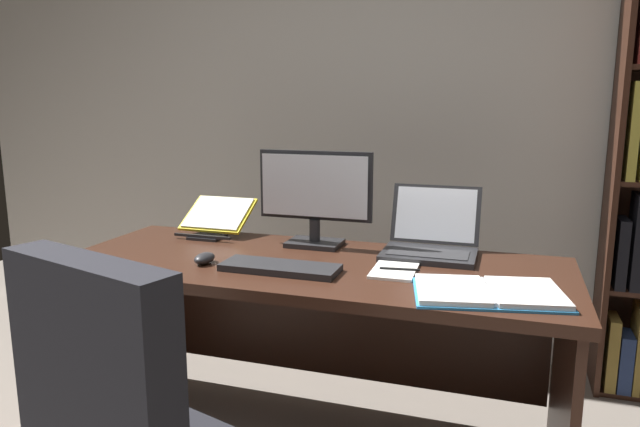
{
  "coord_description": "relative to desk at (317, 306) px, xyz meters",
  "views": [
    {
      "loc": [
        0.68,
        -0.79,
        1.35
      ],
      "look_at": [
        0.05,
        1.14,
        0.95
      ],
      "focal_mm": 32.71,
      "sensor_mm": 36.0,
      "label": 1
    }
  ],
  "objects": [
    {
      "name": "reading_stand_with_book",
      "position": [
        -0.55,
        0.23,
        0.28
      ],
      "size": [
        0.3,
        0.27,
        0.15
      ],
      "color": "#232326",
      "rests_on": "desk"
    },
    {
      "name": "open_binder",
      "position": [
        0.65,
        -0.27,
        0.21
      ],
      "size": [
        0.5,
        0.37,
        0.02
      ],
      "rotation": [
        0.0,
        0.0,
        0.2
      ],
      "color": "#2D84C6",
      "rests_on": "desk"
    },
    {
      "name": "monitor",
      "position": [
        -0.06,
        0.16,
        0.4
      ],
      "size": [
        0.48,
        0.16,
        0.39
      ],
      "color": "#232326",
      "rests_on": "desk"
    },
    {
      "name": "wall_back",
      "position": [
        0.0,
        1.05,
        0.81
      ],
      "size": [
        5.13,
        0.12,
        2.73
      ],
      "primitive_type": "cube",
      "color": "beige",
      "rests_on": "ground"
    },
    {
      "name": "keyboard",
      "position": [
        -0.06,
        -0.22,
        0.21
      ],
      "size": [
        0.42,
        0.15,
        0.02
      ],
      "primitive_type": "cube",
      "color": "#232326",
      "rests_on": "desk"
    },
    {
      "name": "desk",
      "position": [
        0.0,
        0.0,
        0.0
      ],
      "size": [
        1.88,
        0.74,
        0.75
      ],
      "color": "#381E14",
      "rests_on": "ground"
    },
    {
      "name": "notepad",
      "position": [
        0.32,
        -0.12,
        0.2
      ],
      "size": [
        0.15,
        0.21,
        0.01
      ],
      "primitive_type": "cube",
      "rotation": [
        0.0,
        0.0,
        0.02
      ],
      "color": "white",
      "rests_on": "desk"
    },
    {
      "name": "pen",
      "position": [
        0.34,
        -0.12,
        0.21
      ],
      "size": [
        0.14,
        0.03,
        0.01
      ],
      "primitive_type": "cylinder",
      "rotation": [
        0.0,
        1.57,
        0.13
      ],
      "color": "black",
      "rests_on": "notepad"
    },
    {
      "name": "laptop",
      "position": [
        0.41,
        0.17,
        0.25
      ],
      "size": [
        0.35,
        0.34,
        0.25
      ],
      "color": "#232326",
      "rests_on": "desk"
    },
    {
      "name": "computer_mouse",
      "position": [
        -0.36,
        -0.22,
        0.22
      ],
      "size": [
        0.06,
        0.1,
        0.04
      ],
      "primitive_type": "ellipsoid",
      "color": "#232326",
      "rests_on": "desk"
    }
  ]
}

